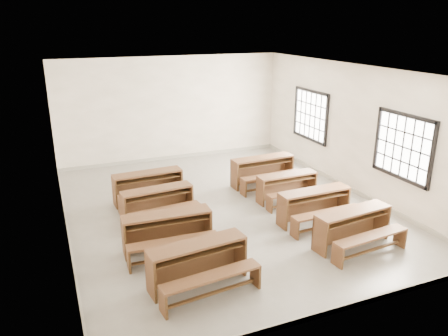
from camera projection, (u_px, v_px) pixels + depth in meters
name	position (u px, v px, depth m)	size (l,w,h in m)	color
room	(228.00, 118.00, 9.62)	(8.50, 8.50, 3.20)	gray
desk_set_0	(199.00, 262.00, 7.16)	(1.75, 1.04, 0.75)	brown
desk_set_1	(168.00, 229.00, 8.26)	(1.72, 0.95, 0.76)	brown
desk_set_2	(158.00, 202.00, 9.60)	(1.63, 0.94, 0.71)	brown
desk_set_3	(149.00, 185.00, 10.51)	(1.70, 0.94, 0.75)	brown
desk_set_4	(354.00, 226.00, 8.44)	(1.71, 1.00, 0.73)	brown
desk_set_5	(315.00, 204.00, 9.43)	(1.65, 0.89, 0.74)	brown
desk_set_6	(288.00, 185.00, 10.59)	(1.51, 0.80, 0.68)	brown
desk_set_7	(263.00, 169.00, 11.59)	(1.73, 0.94, 0.77)	brown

